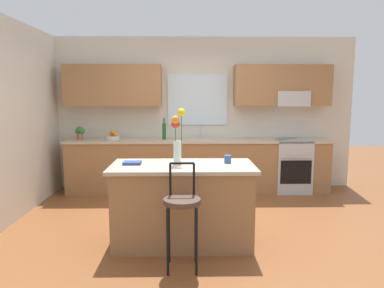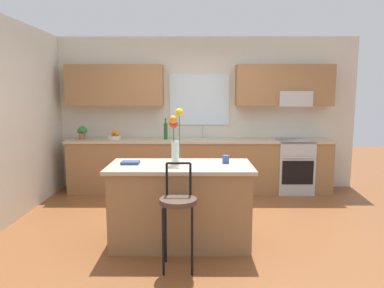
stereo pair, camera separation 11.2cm
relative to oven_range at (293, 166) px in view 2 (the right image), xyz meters
The scene contains 14 objects.
ground_plane 2.39m from the oven_range, 134.30° to the right, with size 14.00×14.00×0.00m, color brown.
wall_left 4.50m from the oven_range, 161.85° to the right, with size 0.12×4.60×2.70m, color beige.
back_wall_assembly 1.94m from the oven_range, 169.02° to the left, with size 5.60×0.50×2.70m.
counter_run 1.63m from the oven_range, behind, with size 4.56×0.64×0.92m.
sink_faucet 1.69m from the oven_range, behind, with size 0.02×0.13×0.23m.
oven_range is the anchor object (origin of this frame).
kitchen_island 2.90m from the oven_range, 130.52° to the right, with size 1.61×0.77×0.92m.
bar_stool_near 3.38m from the oven_range, 123.91° to the right, with size 0.36×0.36×1.04m.
flower_vase 3.00m from the oven_range, 132.13° to the right, with size 0.16×0.16×0.63m.
mug_ceramic 2.57m from the oven_range, 122.89° to the right, with size 0.08×0.08×0.09m, color #33518C.
cookbook 3.31m from the oven_range, 138.48° to the right, with size 0.20×0.15×0.03m, color navy.
fruit_bowl_oranges 3.15m from the oven_range, behind, with size 0.24×0.24×0.16m.
bottle_olive_oil 2.30m from the oven_range, behind, with size 0.06×0.06×0.36m.
potted_plant_small 3.72m from the oven_range, behind, with size 0.18×0.12×0.23m.
Camera 2 is at (-0.10, -4.45, 1.71)m, focal length 33.38 mm.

